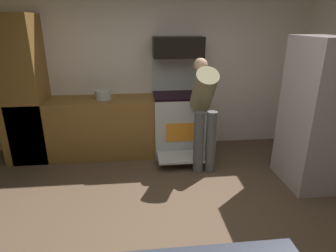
{
  "coord_description": "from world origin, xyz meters",
  "views": [
    {
      "loc": [
        -0.24,
        -2.25,
        1.99
      ],
      "look_at": [
        0.03,
        0.3,
        1.05
      ],
      "focal_mm": 30.5,
      "sensor_mm": 36.0,
      "label": 1
    }
  ],
  "objects_px": {
    "oven_range": "(178,121)",
    "stock_pot": "(103,94)",
    "microwave": "(178,47)",
    "refrigerator": "(325,114)",
    "person_cook": "(204,106)"
  },
  "relations": [
    {
      "from": "oven_range",
      "to": "stock_pot",
      "type": "height_order",
      "value": "oven_range"
    },
    {
      "from": "microwave",
      "to": "oven_range",
      "type": "bearing_deg",
      "value": -90.0
    },
    {
      "from": "refrigerator",
      "to": "person_cook",
      "type": "distance_m",
      "value": 1.5
    },
    {
      "from": "stock_pot",
      "to": "oven_range",
      "type": "bearing_deg",
      "value": -0.79
    },
    {
      "from": "refrigerator",
      "to": "microwave",
      "type": "bearing_deg",
      "value": 144.08
    },
    {
      "from": "person_cook",
      "to": "stock_pot",
      "type": "bearing_deg",
      "value": 157.69
    },
    {
      "from": "refrigerator",
      "to": "stock_pot",
      "type": "height_order",
      "value": "refrigerator"
    },
    {
      "from": "oven_range",
      "to": "refrigerator",
      "type": "xyz_separation_m",
      "value": [
        1.66,
        -1.11,
        0.42
      ]
    },
    {
      "from": "stock_pot",
      "to": "refrigerator",
      "type": "bearing_deg",
      "value": -21.94
    },
    {
      "from": "person_cook",
      "to": "stock_pot",
      "type": "height_order",
      "value": "person_cook"
    },
    {
      "from": "oven_range",
      "to": "refrigerator",
      "type": "relative_size",
      "value": 0.81
    },
    {
      "from": "microwave",
      "to": "person_cook",
      "type": "height_order",
      "value": "microwave"
    },
    {
      "from": "microwave",
      "to": "stock_pot",
      "type": "height_order",
      "value": "microwave"
    },
    {
      "from": "oven_range",
      "to": "microwave",
      "type": "bearing_deg",
      "value": 90.0
    },
    {
      "from": "refrigerator",
      "to": "person_cook",
      "type": "xyz_separation_m",
      "value": [
        -1.39,
        0.55,
        -0.02
      ]
    }
  ]
}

